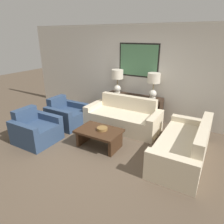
% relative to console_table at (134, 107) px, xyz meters
% --- Properties ---
extents(ground_plane, '(20.00, 20.00, 0.00)m').
position_rel_console_table_xyz_m(ground_plane, '(0.00, -2.25, -0.37)').
color(ground_plane, brown).
extents(back_wall, '(7.80, 0.12, 2.65)m').
position_rel_console_table_xyz_m(back_wall, '(0.00, 0.26, 0.96)').
color(back_wall, beige).
rests_on(back_wall, ground_plane).
extents(console_table, '(1.66, 0.37, 0.74)m').
position_rel_console_table_xyz_m(console_table, '(0.00, 0.00, 0.00)').
color(console_table, '#332319').
rests_on(console_table, ground_plane).
extents(table_lamp_left, '(0.34, 0.34, 0.69)m').
position_rel_console_table_xyz_m(table_lamp_left, '(-0.55, 0.00, 0.82)').
color(table_lamp_left, silver).
rests_on(table_lamp_left, console_table).
extents(table_lamp_right, '(0.34, 0.34, 0.69)m').
position_rel_console_table_xyz_m(table_lamp_right, '(0.55, 0.00, 0.82)').
color(table_lamp_right, silver).
rests_on(table_lamp_right, console_table).
extents(couch_by_back_wall, '(1.96, 0.88, 0.82)m').
position_rel_console_table_xyz_m(couch_by_back_wall, '(0.00, -0.68, -0.09)').
color(couch_by_back_wall, beige).
rests_on(couch_by_back_wall, ground_plane).
extents(couch_by_side, '(0.88, 1.96, 0.82)m').
position_rel_console_table_xyz_m(couch_by_side, '(1.72, -1.40, -0.09)').
color(couch_by_side, beige).
rests_on(couch_by_side, ground_plane).
extents(coffee_table, '(0.97, 0.66, 0.41)m').
position_rel_console_table_xyz_m(coffee_table, '(-0.02, -1.82, -0.08)').
color(coffee_table, '#3D2616').
rests_on(coffee_table, ground_plane).
extents(decorative_bowl, '(0.23, 0.23, 0.06)m').
position_rel_console_table_xyz_m(decorative_bowl, '(0.04, -1.79, 0.07)').
color(decorative_bowl, olive).
rests_on(decorative_bowl, coffee_table).
extents(armchair_near_back_wall, '(0.87, 0.87, 0.77)m').
position_rel_console_table_xyz_m(armchair_near_back_wall, '(-1.45, -1.30, -0.10)').
color(armchair_near_back_wall, navy).
rests_on(armchair_near_back_wall, ground_plane).
extents(armchair_near_camera, '(0.87, 0.87, 0.77)m').
position_rel_console_table_xyz_m(armchair_near_camera, '(-1.45, -2.35, -0.10)').
color(armchair_near_camera, navy).
rests_on(armchair_near_camera, ground_plane).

